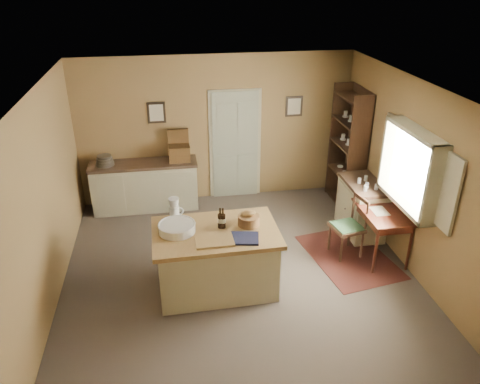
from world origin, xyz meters
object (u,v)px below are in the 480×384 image
object	(u,v)px
writing_desk	(382,216)
shelving_unit	(350,148)
work_island	(216,258)
sideboard	(146,184)
desk_chair	(347,227)
right_cabinet	(361,207)

from	to	relation	value
writing_desk	shelving_unit	world-z (taller)	shelving_unit
work_island	shelving_unit	size ratio (longest dim) A/B	0.78
sideboard	writing_desk	xyz separation A→B (m)	(3.54, -2.15, 0.19)
work_island	sideboard	world-z (taller)	work_island
sideboard	shelving_unit	bearing A→B (deg)	-5.65
work_island	desk_chair	world-z (taller)	work_island
desk_chair	right_cabinet	world-z (taller)	right_cabinet
sideboard	writing_desk	distance (m)	4.15
sideboard	work_island	bearing A→B (deg)	-68.98
sideboard	writing_desk	bearing A→B (deg)	-31.26
writing_desk	sideboard	bearing A→B (deg)	148.74
sideboard	right_cabinet	bearing A→B (deg)	-22.05
desk_chair	sideboard	bearing A→B (deg)	135.54
work_island	sideboard	bearing A→B (deg)	109.90
writing_desk	shelving_unit	xyz separation A→B (m)	(0.16, 1.78, 0.41)
work_island	shelving_unit	world-z (taller)	shelving_unit
sideboard	shelving_unit	size ratio (longest dim) A/B	0.87
writing_desk	right_cabinet	world-z (taller)	right_cabinet
desk_chair	work_island	bearing A→B (deg)	-176.94
work_island	writing_desk	world-z (taller)	work_island
writing_desk	shelving_unit	bearing A→B (deg)	84.99
right_cabinet	sideboard	bearing A→B (deg)	157.95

